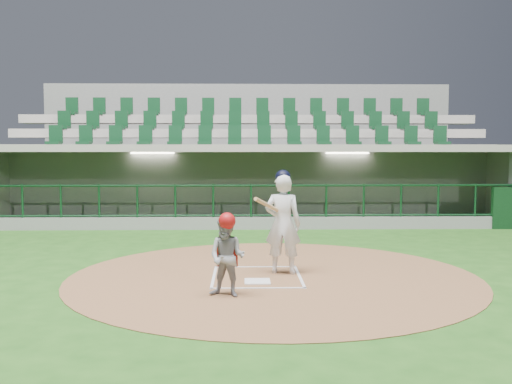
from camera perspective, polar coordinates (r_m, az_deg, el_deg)
ground at (r=10.38m, az=0.03°, el=-8.19°), size 120.00×120.00×0.00m
dirt_circle at (r=10.20m, az=1.76°, el=-8.38°), size 7.20×7.20×0.01m
home_plate at (r=9.69m, az=0.14°, el=-8.93°), size 0.43×0.43×0.02m
batter_box_chalk at (r=10.08m, az=0.08°, el=-8.45°), size 1.55×1.80×0.01m
dugout_structure at (r=18.03m, az=-0.60°, el=0.07°), size 16.40×3.70×3.00m
seating_deck at (r=21.07m, az=-0.71°, el=1.91°), size 17.00×6.72×5.15m
batter at (r=10.23m, az=2.69°, el=-3.00°), size 0.90×0.92×1.87m
catcher at (r=8.66m, az=-2.91°, el=-6.34°), size 0.70×0.62×1.28m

